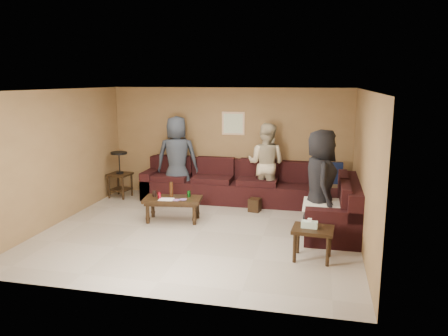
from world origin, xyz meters
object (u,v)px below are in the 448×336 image
side_table_right (312,232)px  waste_bin (255,205)px  coffee_table (173,201)px  sectional_sofa (257,195)px  person_right (320,182)px  person_middle (266,164)px  end_table_left (120,174)px  person_left (177,158)px

side_table_right → waste_bin: side_table_right is taller
coffee_table → sectional_sofa: bearing=35.5°
coffee_table → person_right: (2.74, -0.09, 0.54)m
sectional_sofa → person_right: 1.81m
person_middle → coffee_table: bearing=58.9°
end_table_left → waste_bin: bearing=-7.8°
person_left → coffee_table: bearing=94.2°
coffee_table → end_table_left: end_table_left is taller
sectional_sofa → coffee_table: sectional_sofa is taller
person_middle → person_right: bearing=137.6°
end_table_left → side_table_right: size_ratio=1.64×
person_middle → person_right: person_right is taller
waste_bin → person_left: bearing=163.0°
coffee_table → end_table_left: 2.24m
person_left → person_right: 3.53m
end_table_left → person_right: bearing=-18.2°
person_left → person_middle: size_ratio=1.07×
person_middle → end_table_left: bearing=17.2°
side_table_right → end_table_left: bearing=148.7°
sectional_sofa → waste_bin: 0.22m
coffee_table → person_left: size_ratio=0.61×
coffee_table → person_left: bearing=105.1°
coffee_table → waste_bin: coffee_table is taller
end_table_left → side_table_right: 5.16m
side_table_right → person_middle: bearing=110.3°
person_right → sectional_sofa: bearing=39.8°
end_table_left → person_left: bearing=5.3°
coffee_table → person_left: 1.66m
end_table_left → coffee_table: bearing=-38.3°
sectional_sofa → person_right: (1.26, -1.15, 0.60)m
coffee_table → side_table_right: bearing=-26.0°
sectional_sofa → waste_bin: size_ratio=17.05×
end_table_left → person_middle: size_ratio=0.60×
end_table_left → side_table_right: (4.41, -2.68, -0.13)m
sectional_sofa → coffee_table: 1.83m
end_table_left → person_left: person_left is taller
end_table_left → waste_bin: (3.20, -0.44, -0.42)m
coffee_table → side_table_right: 2.96m
sectional_sofa → coffee_table: bearing=-144.5°
end_table_left → side_table_right: bearing=-31.3°
end_table_left → person_middle: person_middle is taller
waste_bin → person_middle: size_ratio=0.15×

